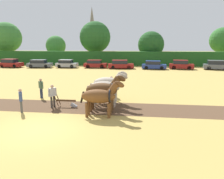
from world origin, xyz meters
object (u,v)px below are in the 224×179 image
tree_far_left (6,37)px  farmer_beside_team (111,85)px  tree_left (56,46)px  parked_car_end_right (216,65)px  draft_horse_lead_right (103,90)px  draft_horse_trail_left (106,87)px  parked_car_right (154,65)px  parked_car_center_left (67,64)px  farmer_at_plow (52,94)px  tree_center_left (95,37)px  farmer_onlooker_left (21,99)px  parked_car_far_right (181,65)px  draft_horse_trail_right (108,84)px  tree_center (151,45)px  parked_car_left (40,64)px  parked_car_far_left (11,63)px  church_spire (92,31)px  draft_horse_lead_left (100,96)px  plow (68,102)px  farmer_onlooker_right (41,87)px  tree_center_right (222,40)px  parked_car_center_right (120,64)px  parked_car_center (95,64)px

tree_far_left → farmer_beside_team: 41.20m
tree_left → parked_car_end_right: bearing=-19.2°
draft_horse_lead_right → draft_horse_trail_left: (0.02, 1.17, -0.06)m
farmer_beside_team → parked_car_right: (5.01, 20.35, -0.29)m
farmer_beside_team → parked_car_center_left: bearing=108.2°
farmer_at_plow → parked_car_right: (8.64, 24.09, -0.22)m
tree_center_left → parked_car_center_left: (-3.54, -9.71, -5.00)m
farmer_onlooker_left → parked_car_center_left: (-5.38, 26.01, -0.18)m
farmer_at_plow → parked_car_far_right: farmer_at_plow is taller
draft_horse_trail_right → farmer_onlooker_left: bearing=-147.3°
tree_center → parked_car_left: bearing=-157.6°
farmer_at_plow → farmer_beside_team: 5.22m
draft_horse_lead_right → draft_horse_trail_left: draft_horse_lead_right is taller
parked_car_far_left → parked_car_far_right: bearing=7.6°
church_spire → parked_car_center_left: 37.52m
draft_horse_lead_left → draft_horse_trail_left: (0.03, 2.35, 0.08)m
tree_center → parked_car_left: tree_center is taller
tree_center → plow: bearing=-103.3°
farmer_onlooker_right → draft_horse_lead_left: bearing=-83.1°
church_spire → parked_car_end_right: (28.55, -36.88, -7.84)m
farmer_beside_team → tree_center_right: bearing=49.2°
farmer_beside_team → parked_car_center_right: bearing=83.4°
parked_car_left → parked_car_end_right: 31.01m
parked_car_end_right → parked_car_far_right: bearing=-171.6°
parked_car_center → draft_horse_trail_right: bearing=-77.9°
farmer_onlooker_left → parked_car_left: (-10.33, 25.53, -0.18)m
tree_center → parked_car_center_left: tree_center is taller
tree_left → parked_car_right: bearing=-28.1°
tree_center_left → parked_car_far_right: bearing=-30.2°
parked_car_right → tree_center_right: bearing=41.3°
draft_horse_lead_right → farmer_beside_team: bearing=90.0°
tree_far_left → plow: tree_far_left is taller
tree_center → parked_car_far_right: tree_center is taller
tree_center_right → farmer_onlooker_right: size_ratio=4.81×
plow → parked_car_end_right: size_ratio=0.37×
farmer_onlooker_right → parked_car_end_right: size_ratio=0.36×
draft_horse_trail_left → parked_car_center_right: 23.49m
church_spire → farmer_onlooker_left: size_ratio=10.64×
tree_center → parked_car_far_right: 9.91m
parked_car_left → parked_car_right: 20.57m
farmer_beside_team → parked_car_left: farmer_beside_team is taller
church_spire → parked_car_right: bearing=-64.1°
parked_car_center → draft_horse_lead_left: bearing=-79.7°
draft_horse_lead_left → draft_horse_lead_right: 1.18m
farmer_beside_team → parked_car_center_left: (-10.61, 20.99, -0.28)m
tree_left → parked_car_left: tree_left is taller
draft_horse_trail_right → parked_car_center_left: bearing=115.6°
parked_car_far_right → farmer_onlooker_left: bearing=-112.8°
tree_center → draft_horse_trail_right: bearing=-99.3°
parked_car_left → farmer_onlooker_right: bearing=-68.9°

